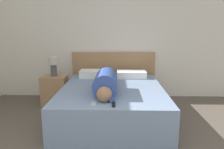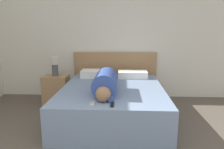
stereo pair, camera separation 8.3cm
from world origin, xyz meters
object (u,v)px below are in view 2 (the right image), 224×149
(pillow_second, at_px, (133,74))
(table_lamp, at_px, (55,64))
(nightstand, at_px, (56,90))
(person_lying, at_px, (106,81))
(pillow_near_headboard, at_px, (96,74))
(bed, at_px, (112,102))
(tv_remote, at_px, (112,105))
(cell_phone, at_px, (93,104))

(pillow_second, bearing_deg, table_lamp, -174.99)
(nightstand, xyz_separation_m, pillow_second, (1.51, 0.13, 0.30))
(person_lying, distance_m, pillow_near_headboard, 0.99)
(table_lamp, xyz_separation_m, person_lying, (1.06, -0.82, -0.14))
(bed, xyz_separation_m, tv_remote, (0.04, -0.88, 0.28))
(nightstand, bearing_deg, cell_phone, -57.47)
(pillow_second, distance_m, cell_phone, 1.70)
(bed, distance_m, tv_remote, 0.92)
(bed, distance_m, cell_phone, 0.90)
(person_lying, xyz_separation_m, cell_phone, (-0.13, -0.64, -0.14))
(bed, height_order, pillow_near_headboard, pillow_near_headboard)
(table_lamp, xyz_separation_m, cell_phone, (0.93, -1.46, -0.28))
(person_lying, relative_size, cell_phone, 12.34)
(nightstand, relative_size, person_lying, 0.36)
(person_lying, bearing_deg, pillow_second, 64.47)
(person_lying, bearing_deg, bed, 65.48)
(person_lying, relative_size, pillow_second, 2.81)
(tv_remote, distance_m, cell_phone, 0.26)
(pillow_near_headboard, bearing_deg, table_lamp, -170.48)
(table_lamp, xyz_separation_m, pillow_second, (1.51, 0.13, -0.22))
(pillow_second, bearing_deg, bed, -115.78)
(table_lamp, xyz_separation_m, tv_remote, (1.19, -1.50, -0.27))
(person_lying, height_order, cell_phone, person_lying)
(bed, relative_size, pillow_second, 3.67)
(bed, bearing_deg, tv_remote, -87.48)
(pillow_near_headboard, relative_size, tv_remote, 4.00)
(nightstand, relative_size, cell_phone, 4.45)
(nightstand, bearing_deg, pillow_second, 5.01)
(table_lamp, relative_size, pillow_second, 0.66)
(table_lamp, distance_m, pillow_second, 1.54)
(table_lamp, height_order, cell_phone, table_lamp)
(pillow_near_headboard, xyz_separation_m, cell_phone, (0.14, -1.59, -0.07))
(person_lying, distance_m, cell_phone, 0.67)
(nightstand, xyz_separation_m, person_lying, (1.06, -0.82, 0.39))
(person_lying, height_order, pillow_near_headboard, person_lying)
(nightstand, relative_size, pillow_second, 1.01)
(pillow_near_headboard, xyz_separation_m, tv_remote, (0.40, -1.63, -0.06))
(bed, bearing_deg, table_lamp, 151.50)
(bed, relative_size, nightstand, 3.61)
(table_lamp, xyz_separation_m, pillow_near_headboard, (0.79, 0.13, -0.21))
(table_lamp, height_order, tv_remote, table_lamp)
(table_lamp, bearing_deg, person_lying, -37.55)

